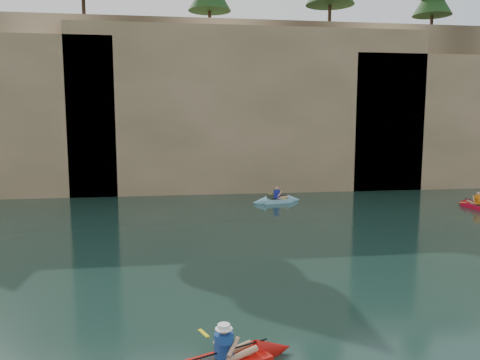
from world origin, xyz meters
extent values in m
plane|color=black|center=(0.00, 0.00, 0.00)|extent=(160.00, 160.00, 0.00)
cube|color=tan|center=(0.00, 30.00, 6.00)|extent=(70.00, 16.00, 12.00)
cube|color=tan|center=(2.00, 22.60, 5.70)|extent=(24.00, 2.40, 11.40)
cube|color=black|center=(-4.00, 21.95, 1.60)|extent=(3.50, 1.00, 3.20)
cube|color=black|center=(10.00, 21.95, 2.25)|extent=(5.00, 1.00, 4.50)
cone|color=red|center=(-1.34, -0.03, 0.15)|extent=(1.13, 1.05, 0.77)
cube|color=navy|center=(-2.45, -0.49, 0.54)|extent=(0.39, 0.32, 0.49)
sphere|color=tan|center=(-2.45, -0.49, 0.89)|extent=(0.20, 0.20, 0.20)
cylinder|color=black|center=(-2.45, -0.49, 0.43)|extent=(1.90, 0.81, 0.04)
cube|color=yellow|center=(-2.80, 0.36, 0.43)|extent=(0.23, 0.42, 0.02)
cylinder|color=white|center=(-2.45, -0.49, 0.93)|extent=(0.35, 0.35, 0.10)
cube|color=red|center=(13.51, 14.41, 0.13)|extent=(0.95, 2.55, 0.26)
cone|color=red|center=(13.42, 15.58, 0.13)|extent=(0.79, 0.94, 0.72)
cube|color=black|center=(13.53, 14.26, 0.23)|extent=(0.49, 0.59, 0.04)
cube|color=orange|center=(13.51, 14.41, 0.51)|extent=(0.24, 0.34, 0.48)
sphere|color=tan|center=(13.51, 14.41, 0.86)|extent=(0.20, 0.20, 0.20)
cylinder|color=black|center=(13.51, 14.41, 0.40)|extent=(0.21, 2.12, 0.04)
cube|color=yellow|center=(12.55, 14.33, 0.40)|extent=(0.43, 0.11, 0.02)
cube|color=#7CB8CF|center=(2.74, 17.86, 0.13)|extent=(2.55, 1.30, 0.27)
cone|color=#7CB8CF|center=(3.86, 18.12, 0.13)|extent=(1.00, 0.91, 0.73)
cone|color=#7CB8CF|center=(1.62, 17.60, 0.13)|extent=(1.00, 0.91, 0.73)
cube|color=black|center=(2.59, 17.83, 0.24)|extent=(0.64, 0.57, 0.04)
cube|color=navy|center=(2.74, 17.86, 0.52)|extent=(0.37, 0.28, 0.49)
sphere|color=tan|center=(2.74, 17.86, 0.87)|extent=(0.20, 0.20, 0.20)
cylinder|color=black|center=(2.74, 17.86, 0.41)|extent=(2.10, 0.53, 0.04)
cube|color=yellow|center=(2.52, 18.81, 0.41)|extent=(0.17, 0.43, 0.02)
cube|color=yellow|center=(2.96, 16.91, 0.41)|extent=(0.17, 0.43, 0.02)
camera|label=1|loc=(-3.39, -9.28, 5.08)|focal=35.00mm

